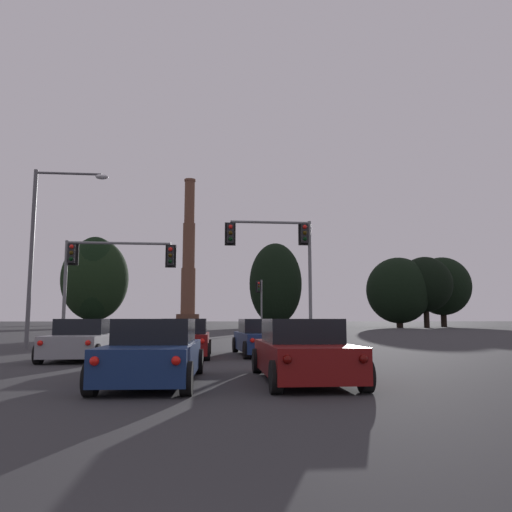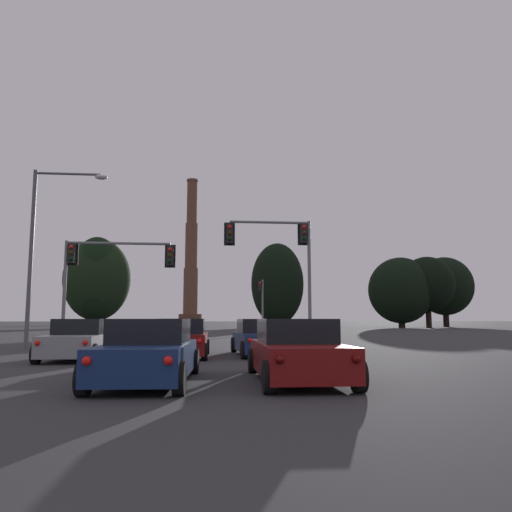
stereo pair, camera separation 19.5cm
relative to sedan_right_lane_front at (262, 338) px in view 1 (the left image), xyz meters
The scene contains 16 objects.
sedan_right_lane_front is the anchor object (origin of this frame).
sedan_right_lane_second 8.38m from the sedan_right_lane_front, 90.15° to the right, with size 2.02×4.72×1.43m.
sedan_left_lane_front 6.77m from the sedan_right_lane_front, 168.14° to the right, with size 2.00×4.71×1.43m.
sedan_center_lane_second 9.06m from the sedan_right_lane_front, 112.04° to the right, with size 2.19×4.78×1.43m.
hatchback_center_lane_front 3.14m from the sedan_right_lane_front, 162.72° to the right, with size 1.99×4.14×1.44m.
traffic_light_overhead_right 7.76m from the sedan_right_lane_front, 73.35° to the left, with size 4.76×0.50×6.68m.
traffic_light_far_right 30.77m from the sedan_right_lane_front, 83.84° to the left, with size 0.78×0.50×5.38m.
traffic_light_overhead_left 10.89m from the sedan_right_lane_front, 137.86° to the left, with size 5.91×0.50×5.54m.
street_lamp 12.37m from the sedan_right_lane_front, 153.23° to the left, with size 3.63×0.36×8.82m.
smokestack 160.67m from the sedan_right_lane_front, 93.00° to the left, with size 8.18×8.18×52.19m.
treeline_center_left 65.91m from the sedan_right_lane_front, 81.44° to the left, with size 9.02×8.12×14.45m.
treeline_right_mid 78.52m from the sedan_right_lane_front, 58.65° to the left, with size 10.35×9.31×12.63m.
treeline_left_mid 67.70m from the sedan_right_lane_front, 60.08° to the left, with size 8.85×7.96×11.59m.
treeline_center_right 65.75m from the sedan_right_lane_front, 63.56° to the left, with size 10.50×9.45×11.45m.
treeline_far_right 63.97m from the sedan_right_lane_front, 108.03° to the left, with size 8.26×7.43×14.39m.
treeline_far_left 64.84m from the sedan_right_lane_front, 107.87° to the left, with size 10.47×9.42×14.28m.
Camera 1 is at (0.87, -0.49, 1.42)m, focal length 35.00 mm.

